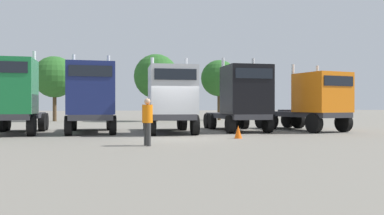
{
  "coord_description": "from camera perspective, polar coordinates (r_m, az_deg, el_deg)",
  "views": [
    {
      "loc": [
        -3.3,
        -17.61,
        1.53
      ],
      "look_at": [
        1.69,
        4.84,
        1.41
      ],
      "focal_mm": 36.09,
      "sensor_mm": 36.0,
      "label": 1
    }
  ],
  "objects": [
    {
      "name": "ground",
      "position": [
        17.98,
        -1.9,
        -4.59
      ],
      "size": [
        200.0,
        200.0,
        0.0
      ],
      "primitive_type": "plane",
      "color": "slate"
    },
    {
      "name": "traffic_cone_mid",
      "position": [
        18.1,
        6.85,
        -3.6
      ],
      "size": [
        0.36,
        0.36,
        0.6
      ],
      "primitive_type": "cone",
      "color": "#F2590C",
      "rests_on": "ground"
    },
    {
      "name": "oak_far_left",
      "position": [
        39.78,
        -19.65,
        4.25
      ],
      "size": [
        4.01,
        4.01,
        6.31
      ],
      "color": "#4C3823",
      "rests_on": "ground"
    },
    {
      "name": "semi_truck_black",
      "position": [
        22.59,
        7.48,
        1.38
      ],
      "size": [
        2.57,
        6.14,
        4.38
      ],
      "rotation": [
        0.0,
        0.0,
        -1.57
      ],
      "color": "#333338",
      "rests_on": "ground"
    },
    {
      "name": "oak_far_centre",
      "position": [
        37.56,
        -5.32,
        4.58
      ],
      "size": [
        4.3,
        4.3,
        6.5
      ],
      "color": "#4C3823",
      "rests_on": "ground"
    },
    {
      "name": "semi_truck_navy",
      "position": [
        21.58,
        -14.69,
        1.44
      ],
      "size": [
        2.71,
        6.35,
        4.37
      ],
      "rotation": [
        0.0,
        0.0,
        -1.54
      ],
      "color": "#333338",
      "rests_on": "ground"
    },
    {
      "name": "semi_truck_silver",
      "position": [
        20.91,
        -3.14,
        1.25
      ],
      "size": [
        2.8,
        6.37,
        4.2
      ],
      "rotation": [
        0.0,
        0.0,
        -1.61
      ],
      "color": "#333338",
      "rests_on": "ground"
    },
    {
      "name": "visitor_in_hivis",
      "position": [
        14.73,
        -6.61,
        -1.58
      ],
      "size": [
        0.49,
        0.49,
        1.8
      ],
      "rotation": [
        0.0,
        0.0,
        3.41
      ],
      "color": "#353535",
      "rests_on": "ground"
    },
    {
      "name": "semi_truck_orange",
      "position": [
        24.04,
        17.52,
        0.94
      ],
      "size": [
        3.77,
        6.66,
        4.0
      ],
      "rotation": [
        0.0,
        0.0,
        -1.36
      ],
      "color": "#333338",
      "rests_on": "ground"
    },
    {
      "name": "semi_truck_green",
      "position": [
        22.11,
        -25.01,
        1.54
      ],
      "size": [
        2.65,
        6.11,
        4.49
      ],
      "rotation": [
        0.0,
        0.0,
        -1.55
      ],
      "color": "#333338",
      "rests_on": "ground"
    },
    {
      "name": "oak_far_right",
      "position": [
        40.59,
        4.03,
        4.32
      ],
      "size": [
        3.81,
        3.81,
        6.3
      ],
      "color": "#4C3823",
      "rests_on": "ground"
    }
  ]
}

